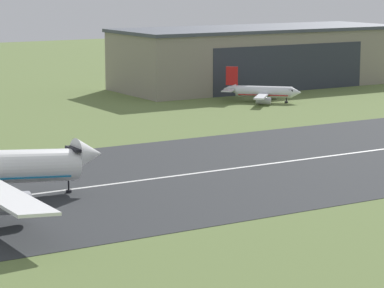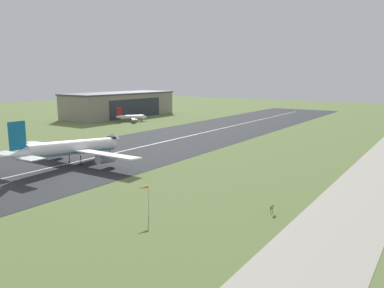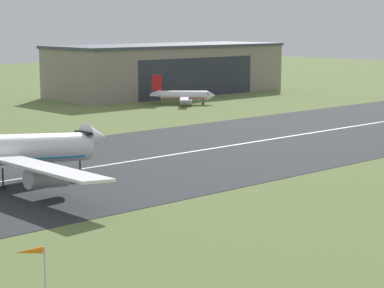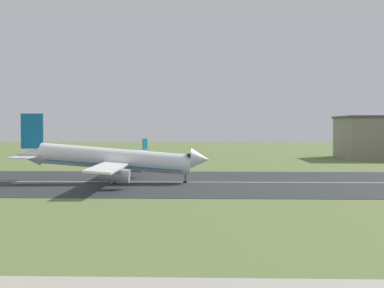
% 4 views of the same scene
% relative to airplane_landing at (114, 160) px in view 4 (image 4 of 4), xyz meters
% --- Properties ---
extents(ground_plane, '(692.82, 692.82, 0.00)m').
position_rel_airplane_landing_xyz_m(ground_plane, '(14.33, -49.73, -5.24)').
color(ground_plane, olive).
extents(runway_strip, '(452.82, 55.24, 0.06)m').
position_rel_airplane_landing_xyz_m(runway_strip, '(14.33, 1.95, -5.21)').
color(runway_strip, '#2B2D30').
rests_on(runway_strip, ground_plane).
extents(runway_centreline, '(407.54, 0.70, 0.01)m').
position_rel_airplane_landing_xyz_m(runway_centreline, '(14.33, 1.95, -5.17)').
color(runway_centreline, silver).
rests_on(runway_centreline, runway_strip).
extents(airplane_landing, '(43.93, 51.49, 15.63)m').
position_rel_airplane_landing_xyz_m(airplane_landing, '(0.00, 0.00, 0.00)').
color(airplane_landing, white).
rests_on(airplane_landing, ground_plane).
extents(airplane_parked_east, '(17.91, 22.27, 8.23)m').
position_rel_airplane_landing_xyz_m(airplane_parked_east, '(-6.50, 63.97, -2.41)').
color(airplane_parked_east, silver).
rests_on(airplane_parked_east, ground_plane).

